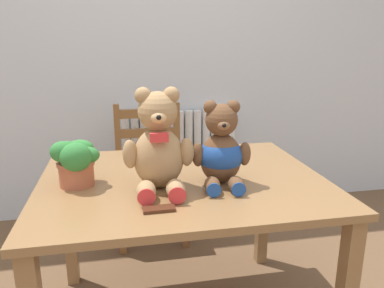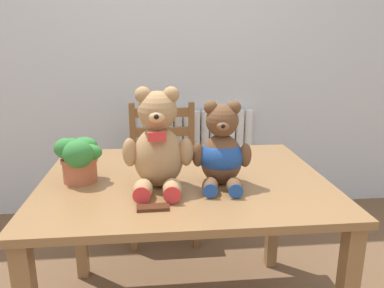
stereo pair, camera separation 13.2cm
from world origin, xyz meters
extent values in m
cube|color=silver|center=(0.00, 1.77, 1.30)|extent=(8.00, 0.04, 2.60)
cylinder|color=white|center=(-0.22, 1.70, 0.40)|extent=(0.06, 0.06, 0.79)
cylinder|color=white|center=(-0.15, 1.70, 0.40)|extent=(0.06, 0.06, 0.79)
cylinder|color=white|center=(-0.08, 1.70, 0.40)|extent=(0.06, 0.06, 0.79)
cylinder|color=white|center=(-0.01, 1.70, 0.40)|extent=(0.06, 0.06, 0.79)
cylinder|color=white|center=(0.05, 1.70, 0.40)|extent=(0.06, 0.06, 0.79)
cylinder|color=white|center=(0.12, 1.70, 0.40)|extent=(0.06, 0.06, 0.79)
cylinder|color=white|center=(0.19, 1.70, 0.40)|extent=(0.06, 0.06, 0.79)
cylinder|color=white|center=(0.26, 1.70, 0.40)|extent=(0.06, 0.06, 0.79)
cylinder|color=white|center=(0.32, 1.70, 0.40)|extent=(0.06, 0.06, 0.79)
cylinder|color=white|center=(0.39, 1.70, 0.40)|extent=(0.06, 0.06, 0.79)
cylinder|color=white|center=(0.46, 1.70, 0.40)|extent=(0.06, 0.06, 0.79)
cylinder|color=white|center=(0.53, 1.70, 0.40)|extent=(0.06, 0.06, 0.79)
cylinder|color=white|center=(0.59, 1.70, 0.40)|extent=(0.06, 0.06, 0.79)
cube|color=white|center=(0.19, 1.70, 0.02)|extent=(0.88, 0.10, 0.04)
cube|color=olive|center=(0.00, 0.47, 0.72)|extent=(1.20, 0.94, 0.03)
cube|color=olive|center=(-0.55, 0.89, 0.35)|extent=(0.06, 0.06, 0.71)
cube|color=olive|center=(0.55, 0.89, 0.35)|extent=(0.06, 0.06, 0.71)
cube|color=brown|center=(-0.07, 1.31, 0.43)|extent=(0.44, 0.39, 0.03)
cube|color=brown|center=(0.13, 1.13, 0.21)|extent=(0.04, 0.04, 0.42)
cube|color=brown|center=(-0.27, 1.13, 0.21)|extent=(0.04, 0.04, 0.42)
cube|color=brown|center=(0.13, 1.48, 0.45)|extent=(0.04, 0.04, 0.90)
cube|color=brown|center=(-0.27, 1.48, 0.45)|extent=(0.04, 0.04, 0.90)
cube|color=brown|center=(-0.07, 1.48, 0.83)|extent=(0.36, 0.03, 0.06)
cube|color=brown|center=(-0.07, 1.48, 0.69)|extent=(0.36, 0.03, 0.06)
ellipsoid|color=tan|center=(-0.11, 0.39, 0.86)|extent=(0.21, 0.18, 0.24)
sphere|color=tan|center=(-0.11, 0.39, 1.04)|extent=(0.15, 0.15, 0.15)
sphere|color=tan|center=(-0.05, 0.38, 1.11)|extent=(0.06, 0.06, 0.06)
sphere|color=tan|center=(-0.16, 0.39, 1.11)|extent=(0.06, 0.06, 0.06)
ellipsoid|color=#E5B279|center=(-0.11, 0.33, 1.03)|extent=(0.07, 0.06, 0.05)
sphere|color=black|center=(-0.11, 0.30, 1.04)|extent=(0.02, 0.02, 0.02)
ellipsoid|color=tan|center=(0.00, 0.36, 0.88)|extent=(0.06, 0.06, 0.11)
ellipsoid|color=tan|center=(-0.22, 0.37, 0.88)|extent=(0.06, 0.06, 0.11)
ellipsoid|color=tan|center=(-0.06, 0.26, 0.77)|extent=(0.08, 0.13, 0.07)
cylinder|color=red|center=(-0.06, 0.20, 0.77)|extent=(0.06, 0.01, 0.06)
ellipsoid|color=tan|center=(-0.17, 0.26, 0.77)|extent=(0.08, 0.13, 0.07)
cylinder|color=red|center=(-0.17, 0.21, 0.77)|extent=(0.06, 0.01, 0.06)
cube|color=red|center=(-0.11, 0.31, 0.96)|extent=(0.07, 0.02, 0.03)
ellipsoid|color=brown|center=(0.14, 0.39, 0.84)|extent=(0.19, 0.16, 0.21)
sphere|color=brown|center=(0.14, 0.39, 1.00)|extent=(0.13, 0.13, 0.13)
sphere|color=brown|center=(0.19, 0.38, 1.05)|extent=(0.05, 0.05, 0.05)
sphere|color=brown|center=(0.10, 0.39, 1.05)|extent=(0.05, 0.05, 0.05)
ellipsoid|color=#8C5F3F|center=(0.14, 0.34, 0.99)|extent=(0.06, 0.06, 0.04)
sphere|color=black|center=(0.14, 0.32, 0.99)|extent=(0.02, 0.02, 0.02)
ellipsoid|color=brown|center=(0.24, 0.36, 0.86)|extent=(0.05, 0.05, 0.10)
ellipsoid|color=brown|center=(0.05, 0.38, 0.86)|extent=(0.05, 0.05, 0.10)
ellipsoid|color=brown|center=(0.18, 0.27, 0.77)|extent=(0.07, 0.11, 0.06)
cylinder|color=#1E4793|center=(0.17, 0.22, 0.77)|extent=(0.06, 0.01, 0.06)
ellipsoid|color=brown|center=(0.09, 0.29, 0.77)|extent=(0.07, 0.11, 0.06)
cylinder|color=#1E4793|center=(0.08, 0.24, 0.77)|extent=(0.06, 0.01, 0.06)
ellipsoid|color=#1E4793|center=(0.14, 0.39, 0.85)|extent=(0.20, 0.18, 0.15)
cylinder|color=#B25B3D|center=(-0.43, 0.47, 0.79)|extent=(0.14, 0.14, 0.10)
cylinder|color=#B25B3D|center=(-0.43, 0.47, 0.83)|extent=(0.15, 0.15, 0.02)
ellipsoid|color=#337F38|center=(-0.39, 0.46, 0.86)|extent=(0.10, 0.07, 0.07)
ellipsoid|color=#337F38|center=(-0.42, 0.51, 0.88)|extent=(0.11, 0.08, 0.07)
ellipsoid|color=#337F38|center=(-0.47, 0.49, 0.87)|extent=(0.09, 0.07, 0.08)
ellipsoid|color=#337F38|center=(-0.48, 0.45, 0.89)|extent=(0.09, 0.07, 0.08)
ellipsoid|color=#337F38|center=(-0.43, 0.42, 0.87)|extent=(0.12, 0.10, 0.11)
cube|color=#472314|center=(-0.13, 0.17, 0.74)|extent=(0.11, 0.05, 0.01)
camera|label=1|loc=(-0.25, -1.01, 1.31)|focal=35.00mm
camera|label=2|loc=(-0.12, -1.03, 1.31)|focal=35.00mm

